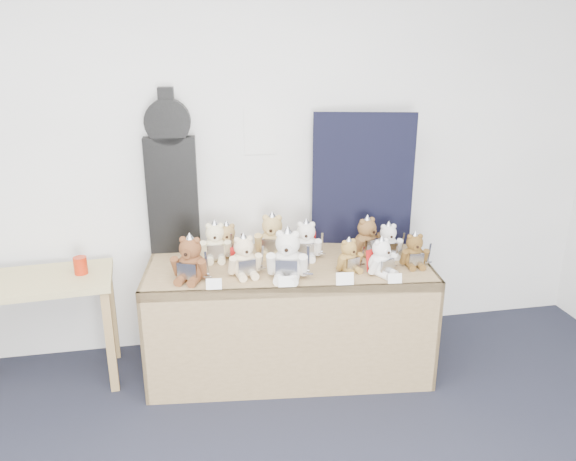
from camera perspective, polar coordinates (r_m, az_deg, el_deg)
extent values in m
plane|color=white|center=(3.68, -12.23, 7.59)|extent=(6.00, 0.00, 6.00)
cube|color=white|center=(3.69, -2.83, 10.02)|extent=(0.21, 0.00, 0.30)
cube|color=olive|center=(3.50, 0.06, -3.80)|extent=(1.81, 0.92, 0.06)
cube|color=olive|center=(3.33, 0.56, -11.47)|extent=(1.74, 0.21, 0.73)
cube|color=olive|center=(3.68, -13.63, -8.91)|extent=(0.10, 0.72, 0.73)
cube|color=olive|center=(3.80, 13.26, -7.94)|extent=(0.10, 0.72, 0.73)
cube|color=tan|center=(3.65, -24.09, -4.77)|extent=(0.88, 0.53, 0.04)
cube|color=brown|center=(3.58, -17.62, -10.72)|extent=(0.05, 0.05, 0.66)
cube|color=brown|center=(3.92, -17.46, -7.96)|extent=(0.05, 0.05, 0.66)
cube|color=black|center=(3.65, -11.63, 3.50)|extent=(0.32, 0.11, 0.75)
cylinder|color=black|center=(3.56, -12.13, 10.75)|extent=(0.29, 0.11, 0.28)
cube|color=black|center=(3.54, -12.26, 12.54)|extent=(0.10, 0.09, 0.19)
cube|color=black|center=(3.73, 7.59, 5.10)|extent=(0.65, 0.17, 0.88)
cylinder|color=#B5240C|center=(3.59, -20.33, -3.35)|extent=(0.08, 0.08, 0.11)
ellipsoid|color=brown|center=(3.28, -9.78, -3.71)|extent=(0.22, 0.20, 0.17)
sphere|color=brown|center=(3.24, -9.90, -1.81)|extent=(0.13, 0.13, 0.13)
cylinder|color=brown|center=(3.19, -10.24, -2.30)|extent=(0.06, 0.05, 0.05)
sphere|color=black|center=(3.18, -10.37, -2.43)|extent=(0.02, 0.02, 0.02)
sphere|color=brown|center=(3.24, -10.63, -0.92)|extent=(0.04, 0.04, 0.04)
sphere|color=brown|center=(3.21, -9.26, -1.03)|extent=(0.04, 0.04, 0.04)
cylinder|color=brown|center=(3.29, -11.28, -3.58)|extent=(0.08, 0.11, 0.13)
cylinder|color=brown|center=(3.23, -8.56, -3.84)|extent=(0.08, 0.11, 0.13)
cylinder|color=brown|center=(3.26, -10.77, -4.85)|extent=(0.09, 0.12, 0.05)
cylinder|color=brown|center=(3.23, -9.48, -4.99)|extent=(0.09, 0.12, 0.05)
cube|color=silver|center=(3.22, -10.23, -4.09)|extent=(0.11, 0.06, 0.10)
cone|color=silver|center=(3.22, -9.95, -0.90)|extent=(0.11, 0.11, 0.08)
cube|color=silver|center=(3.20, -8.23, -3.54)|extent=(0.03, 0.05, 0.18)
cube|color=silver|center=(3.23, -8.17, -4.69)|extent=(0.05, 0.03, 0.01)
ellipsoid|color=beige|center=(3.31, -4.48, -3.39)|extent=(0.18, 0.16, 0.16)
sphere|color=beige|center=(3.27, -4.53, -1.65)|extent=(0.12, 0.12, 0.12)
cylinder|color=beige|center=(3.23, -4.29, -2.09)|extent=(0.05, 0.03, 0.05)
sphere|color=black|center=(3.21, -4.20, -2.20)|extent=(0.02, 0.02, 0.02)
sphere|color=beige|center=(3.24, -5.20, -0.97)|extent=(0.04, 0.04, 0.04)
sphere|color=beige|center=(3.26, -3.90, -0.81)|extent=(0.04, 0.04, 0.04)
cylinder|color=beige|center=(3.27, -5.68, -3.55)|extent=(0.06, 0.09, 0.12)
cylinder|color=beige|center=(3.31, -3.11, -3.22)|extent=(0.06, 0.09, 0.12)
cylinder|color=beige|center=(3.27, -4.81, -4.57)|extent=(0.06, 0.11, 0.05)
cylinder|color=beige|center=(3.28, -3.59, -4.40)|extent=(0.06, 0.11, 0.05)
cube|color=silver|center=(3.25, -4.19, -3.72)|extent=(0.11, 0.03, 0.09)
cone|color=silver|center=(3.25, -4.55, -0.82)|extent=(0.10, 0.10, 0.08)
cube|color=silver|center=(3.29, -2.66, -2.85)|extent=(0.02, 0.04, 0.17)
cube|color=silver|center=(3.32, -2.64, -3.88)|extent=(0.05, 0.01, 0.01)
cube|color=#9F1212|center=(3.36, -4.76, -2.83)|extent=(0.13, 0.05, 0.14)
ellipsoid|color=silver|center=(3.25, -0.03, -3.46)|extent=(0.23, 0.21, 0.19)
sphere|color=silver|center=(3.21, -0.03, -1.32)|extent=(0.14, 0.14, 0.14)
cylinder|color=silver|center=(3.15, -0.13, -1.88)|extent=(0.07, 0.05, 0.06)
sphere|color=black|center=(3.13, -0.17, -2.02)|extent=(0.02, 0.02, 0.02)
sphere|color=silver|center=(3.19, -0.85, -0.37)|extent=(0.05, 0.05, 0.05)
sphere|color=silver|center=(3.18, 0.79, -0.42)|extent=(0.05, 0.05, 0.05)
cylinder|color=silver|center=(3.24, -1.69, -3.40)|extent=(0.08, 0.12, 0.15)
cylinder|color=silver|center=(3.22, 1.56, -3.52)|extent=(0.08, 0.12, 0.15)
cylinder|color=silver|center=(3.22, -0.91, -4.79)|extent=(0.09, 0.14, 0.06)
cylinder|color=silver|center=(3.21, 0.63, -4.85)|extent=(0.09, 0.14, 0.06)
cube|color=silver|center=(3.18, -0.16, -3.89)|extent=(0.13, 0.06, 0.11)
cone|color=silver|center=(3.19, -0.03, -0.31)|extent=(0.12, 0.12, 0.09)
cube|color=silver|center=(3.19, 2.06, -3.15)|extent=(0.03, 0.05, 0.20)
cube|color=silver|center=(3.22, 2.05, -4.42)|extent=(0.06, 0.02, 0.01)
ellipsoid|color=olive|center=(3.38, 6.14, -3.15)|extent=(0.16, 0.15, 0.13)
sphere|color=olive|center=(3.35, 6.19, -1.76)|extent=(0.10, 0.10, 0.10)
cylinder|color=olive|center=(3.32, 6.58, -2.10)|extent=(0.05, 0.03, 0.04)
sphere|color=black|center=(3.31, 6.72, -2.18)|extent=(0.02, 0.02, 0.02)
sphere|color=olive|center=(3.32, 5.76, -1.25)|extent=(0.03, 0.03, 0.03)
sphere|color=olive|center=(3.35, 6.65, -1.07)|extent=(0.03, 0.03, 0.03)
cylinder|color=olive|center=(3.33, 5.41, -3.34)|extent=(0.06, 0.08, 0.10)
cylinder|color=olive|center=(3.40, 7.17, -2.95)|extent=(0.06, 0.08, 0.10)
cylinder|color=olive|center=(3.35, 6.13, -4.10)|extent=(0.06, 0.09, 0.04)
cylinder|color=olive|center=(3.38, 6.97, -3.90)|extent=(0.06, 0.09, 0.04)
cube|color=silver|center=(3.34, 6.63, -3.39)|extent=(0.09, 0.04, 0.07)
cone|color=silver|center=(3.34, 6.21, -1.10)|extent=(0.08, 0.08, 0.06)
cube|color=silver|center=(3.40, 7.55, -2.63)|extent=(0.02, 0.03, 0.14)
cube|color=silver|center=(3.42, 7.51, -3.45)|extent=(0.04, 0.02, 0.01)
ellipsoid|color=white|center=(3.36, 9.37, -3.36)|extent=(0.18, 0.17, 0.15)
sphere|color=white|center=(3.32, 9.46, -1.81)|extent=(0.11, 0.11, 0.11)
cylinder|color=white|center=(3.30, 10.01, -2.16)|extent=(0.05, 0.04, 0.04)
sphere|color=black|center=(3.29, 10.21, -2.24)|extent=(0.02, 0.02, 0.02)
sphere|color=white|center=(3.28, 9.07, -1.26)|extent=(0.03, 0.03, 0.03)
sphere|color=white|center=(3.33, 9.91, -1.01)|extent=(0.03, 0.03, 0.03)
cylinder|color=white|center=(3.30, 8.75, -3.62)|extent=(0.07, 0.09, 0.11)
cylinder|color=white|center=(3.39, 10.42, -3.07)|extent=(0.07, 0.09, 0.11)
cylinder|color=white|center=(3.32, 9.56, -4.42)|extent=(0.08, 0.10, 0.04)
cylinder|color=white|center=(3.36, 10.34, -4.14)|extent=(0.08, 0.10, 0.04)
cube|color=silver|center=(3.32, 10.07, -3.60)|extent=(0.09, 0.06, 0.08)
cone|color=silver|center=(3.31, 9.50, -1.07)|extent=(0.09, 0.09, 0.07)
cube|color=silver|center=(3.39, 10.83, -2.69)|extent=(0.03, 0.04, 0.15)
cube|color=silver|center=(3.41, 10.77, -3.60)|extent=(0.04, 0.02, 0.01)
cube|color=#9F1212|center=(3.39, 8.72, -2.91)|extent=(0.12, 0.07, 0.13)
ellipsoid|color=brown|center=(3.51, 12.63, -2.62)|extent=(0.15, 0.13, 0.14)
sphere|color=brown|center=(3.48, 12.74, -1.20)|extent=(0.10, 0.10, 0.10)
cylinder|color=brown|center=(3.44, 12.96, -1.57)|extent=(0.04, 0.03, 0.04)
sphere|color=black|center=(3.43, 13.04, -1.66)|extent=(0.02, 0.02, 0.02)
sphere|color=brown|center=(3.46, 12.27, -0.61)|extent=(0.03, 0.03, 0.03)
sphere|color=brown|center=(3.48, 13.30, -0.57)|extent=(0.03, 0.03, 0.03)
cylinder|color=brown|center=(3.47, 11.70, -2.67)|extent=(0.04, 0.08, 0.10)
cylinder|color=brown|center=(3.52, 13.74, -2.56)|extent=(0.04, 0.08, 0.10)
cylinder|color=brown|center=(3.47, 12.35, -3.53)|extent=(0.05, 0.09, 0.04)
cylinder|color=brown|center=(3.49, 13.32, -3.48)|extent=(0.05, 0.09, 0.04)
cube|color=silver|center=(3.46, 12.91, -2.89)|extent=(0.09, 0.02, 0.08)
cone|color=silver|center=(3.47, 12.79, -0.54)|extent=(0.09, 0.09, 0.07)
cube|color=silver|center=(3.51, 14.14, -2.29)|extent=(0.01, 0.03, 0.14)
cube|color=silver|center=(3.53, 14.07, -3.12)|extent=(0.04, 0.01, 0.01)
ellipsoid|color=beige|center=(3.56, -7.36, -1.86)|extent=(0.17, 0.15, 0.16)
sphere|color=beige|center=(3.52, -7.44, -0.23)|extent=(0.12, 0.12, 0.12)
cylinder|color=beige|center=(3.47, -7.44, -0.64)|extent=(0.05, 0.03, 0.05)
sphere|color=black|center=(3.46, -7.44, -0.73)|extent=(0.02, 0.02, 0.02)
sphere|color=beige|center=(3.51, -8.09, 0.46)|extent=(0.04, 0.04, 0.04)
sphere|color=beige|center=(3.50, -6.84, 0.50)|extent=(0.04, 0.04, 0.04)
cylinder|color=beige|center=(3.54, -8.60, -1.90)|extent=(0.05, 0.09, 0.12)
cylinder|color=beige|center=(3.53, -6.14, -1.81)|extent=(0.05, 0.09, 0.12)
cylinder|color=beige|center=(3.52, -7.93, -2.90)|extent=(0.06, 0.11, 0.05)
cylinder|color=beige|center=(3.52, -6.75, -2.86)|extent=(0.06, 0.11, 0.05)
cube|color=silver|center=(3.50, -7.38, -2.16)|extent=(0.11, 0.03, 0.09)
cone|color=silver|center=(3.50, -7.47, 0.54)|extent=(0.10, 0.10, 0.08)
cube|color=silver|center=(3.51, -5.76, -1.50)|extent=(0.02, 0.04, 0.17)
cube|color=silver|center=(3.54, -5.72, -2.47)|extent=(0.05, 0.01, 0.01)
ellipsoid|color=tan|center=(3.60, -1.60, -1.29)|extent=(0.21, 0.20, 0.18)
sphere|color=tan|center=(3.56, -1.62, 0.51)|extent=(0.13, 0.13, 0.13)
cylinder|color=tan|center=(3.51, -1.73, 0.07)|extent=(0.06, 0.04, 0.05)
sphere|color=black|center=(3.50, -1.77, -0.03)|extent=(0.02, 0.02, 0.02)
sphere|color=tan|center=(3.55, -2.30, 1.31)|extent=(0.04, 0.04, 0.04)
sphere|color=tan|center=(3.54, -0.94, 1.27)|extent=(0.04, 0.04, 0.04)
cylinder|color=tan|center=(3.59, -2.98, -1.23)|extent=(0.08, 0.11, 0.13)
cylinder|color=tan|center=(3.57, -0.30, -1.33)|extent=(0.08, 0.11, 0.13)
cylinder|color=tan|center=(3.57, -2.36, -2.38)|extent=(0.08, 0.13, 0.05)
cylinder|color=tan|center=(3.56, -1.08, -2.42)|extent=(0.08, 0.13, 0.05)
cube|color=silver|center=(3.54, -1.74, -1.61)|extent=(0.12, 0.05, 0.10)
cone|color=silver|center=(3.55, -1.62, 1.36)|extent=(0.11, 0.11, 0.08)
cube|color=silver|center=(3.55, 0.11, -1.01)|extent=(0.03, 0.05, 0.19)
cube|color=silver|center=(3.57, 0.11, -2.09)|extent=(0.05, 0.02, 0.01)
ellipsoid|color=silver|center=(3.56, 1.83, -1.71)|extent=(0.18, 0.17, 0.16)
sphere|color=silver|center=(3.52, 1.85, -0.09)|extent=(0.12, 0.12, 0.12)
cylinder|color=silver|center=(3.48, 1.86, -0.49)|extent=(0.05, 0.04, 0.05)
sphere|color=black|center=(3.46, 1.86, -0.59)|extent=(0.02, 0.02, 0.02)
sphere|color=silver|center=(3.51, 1.24, 0.62)|extent=(0.04, 0.04, 0.04)
sphere|color=silver|center=(3.51, 2.48, 0.61)|extent=(0.04, 0.04, 0.04)
cylinder|color=silver|center=(3.53, 0.61, -1.69)|extent=(0.06, 0.09, 0.12)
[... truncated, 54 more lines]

